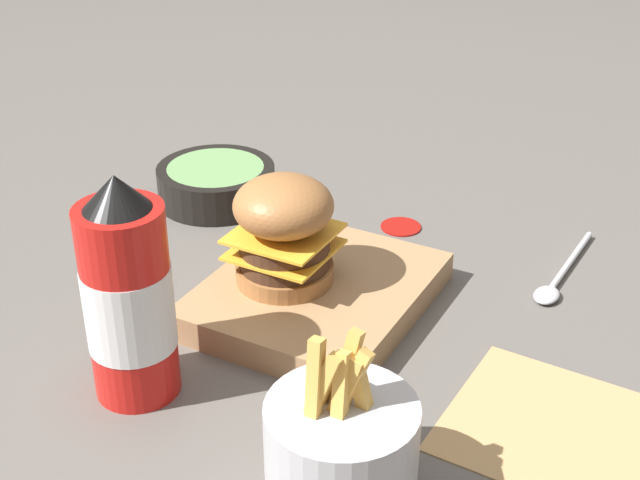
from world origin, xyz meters
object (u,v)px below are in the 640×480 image
object	(u,v)px
burger	(284,230)
spoon	(557,280)
ketchup_bottle	(128,298)
side_bowl	(216,183)
fries_basket	(341,450)
serving_board	(320,295)

from	to	relation	value
burger	spoon	xyz separation A→B (m)	(0.18, -0.24, -0.08)
burger	spoon	bearing A→B (deg)	-53.69
ketchup_bottle	side_bowl	distance (m)	0.39
ketchup_bottle	fries_basket	size ratio (longest dim) A/B	1.43
serving_board	ketchup_bottle	world-z (taller)	ketchup_bottle
burger	ketchup_bottle	bearing A→B (deg)	165.63
serving_board	fries_basket	xyz separation A→B (m)	(-0.23, -0.14, 0.03)
serving_board	spoon	xyz separation A→B (m)	(0.16, -0.20, -0.01)
fries_basket	side_bowl	distance (m)	0.54
side_bowl	spoon	bearing A→B (deg)	-89.46
side_bowl	ketchup_bottle	bearing A→B (deg)	-156.30
ketchup_bottle	fries_basket	bearing A→B (deg)	-98.24
burger	fries_basket	xyz separation A→B (m)	(-0.22, -0.18, -0.04)
side_bowl	burger	bearing A→B (deg)	-130.22
fries_basket	ketchup_bottle	bearing A→B (deg)	81.76
side_bowl	spoon	world-z (taller)	side_bowl
serving_board	burger	xyz separation A→B (m)	(-0.01, 0.03, 0.07)
serving_board	fries_basket	bearing A→B (deg)	-148.16
serving_board	burger	distance (m)	0.08
ketchup_bottle	side_bowl	world-z (taller)	ketchup_bottle
burger	side_bowl	distance (m)	0.27
fries_basket	side_bowl	xyz separation A→B (m)	(0.39, 0.38, -0.02)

